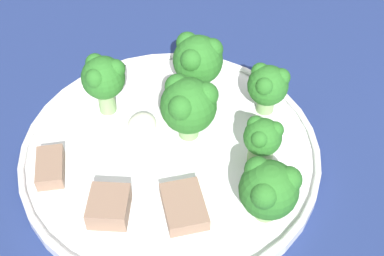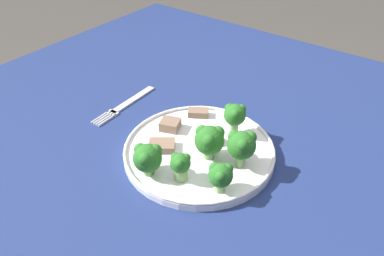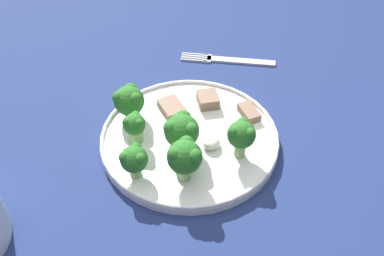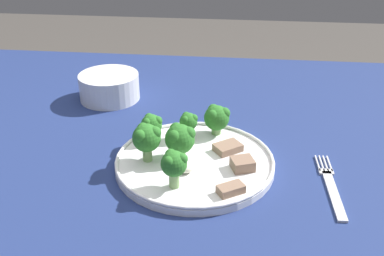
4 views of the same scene
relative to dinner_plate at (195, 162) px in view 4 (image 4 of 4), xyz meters
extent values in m
cube|color=navy|center=(-0.06, -0.01, -0.02)|extent=(1.35, 1.16, 0.03)
cylinder|color=brown|center=(-0.68, 0.51, -0.41)|extent=(0.06, 0.06, 0.75)
cylinder|color=white|center=(0.00, 0.00, 0.00)|extent=(0.27, 0.27, 0.01)
torus|color=white|center=(0.00, 0.00, 0.01)|extent=(0.27, 0.27, 0.01)
cube|color=silver|center=(0.22, -0.06, -0.01)|extent=(0.02, 0.13, 0.00)
cube|color=silver|center=(0.22, 0.00, -0.01)|extent=(0.02, 0.02, 0.00)
cube|color=silver|center=(0.23, 0.03, -0.01)|extent=(0.00, 0.05, 0.00)
cube|color=silver|center=(0.22, 0.03, -0.01)|extent=(0.00, 0.05, 0.00)
cube|color=silver|center=(0.22, 0.03, -0.01)|extent=(0.00, 0.05, 0.00)
cube|color=silver|center=(0.21, 0.03, -0.01)|extent=(0.00, 0.05, 0.00)
cylinder|color=silver|center=(-0.22, 0.26, 0.02)|extent=(0.13, 0.13, 0.06)
cylinder|color=silver|center=(-0.22, 0.26, 0.02)|extent=(0.11, 0.11, 0.04)
cylinder|color=#7FA866|center=(-0.02, -0.08, 0.02)|extent=(0.02, 0.02, 0.03)
sphere|color=#286B23|center=(-0.02, -0.08, 0.04)|extent=(0.04, 0.04, 0.04)
sphere|color=#286B23|center=(-0.01, -0.08, 0.05)|extent=(0.02, 0.02, 0.02)
sphere|color=#286B23|center=(-0.03, -0.07, 0.05)|extent=(0.02, 0.02, 0.02)
sphere|color=#286B23|center=(-0.03, -0.09, 0.05)|extent=(0.02, 0.02, 0.02)
cylinder|color=#7FA866|center=(-0.03, 0.01, 0.01)|extent=(0.02, 0.02, 0.02)
sphere|color=#286B23|center=(-0.03, 0.01, 0.04)|extent=(0.05, 0.05, 0.05)
sphere|color=#286B23|center=(-0.01, 0.01, 0.05)|extent=(0.02, 0.02, 0.02)
sphere|color=#286B23|center=(-0.03, 0.02, 0.05)|extent=(0.02, 0.02, 0.02)
sphere|color=#286B23|center=(-0.03, -0.01, 0.05)|extent=(0.02, 0.02, 0.02)
cylinder|color=#7FA866|center=(-0.02, 0.08, 0.01)|extent=(0.02, 0.02, 0.02)
sphere|color=#286B23|center=(-0.02, 0.08, 0.04)|extent=(0.03, 0.03, 0.03)
sphere|color=#286B23|center=(-0.01, 0.08, 0.04)|extent=(0.01, 0.01, 0.01)
sphere|color=#286B23|center=(-0.02, 0.09, 0.04)|extent=(0.01, 0.01, 0.01)
sphere|color=#286B23|center=(-0.02, 0.07, 0.04)|extent=(0.01, 0.01, 0.01)
cylinder|color=#7FA866|center=(-0.09, 0.06, 0.01)|extent=(0.02, 0.02, 0.02)
sphere|color=#286B23|center=(-0.09, 0.06, 0.04)|extent=(0.04, 0.04, 0.04)
sphere|color=#286B23|center=(-0.07, 0.06, 0.04)|extent=(0.02, 0.02, 0.02)
sphere|color=#286B23|center=(-0.09, 0.07, 0.04)|extent=(0.02, 0.02, 0.02)
sphere|color=#286B23|center=(-0.09, 0.05, 0.04)|extent=(0.02, 0.02, 0.02)
cylinder|color=#7FA866|center=(-0.08, -0.01, 0.02)|extent=(0.02, 0.02, 0.03)
sphere|color=#286B23|center=(-0.08, -0.01, 0.05)|extent=(0.05, 0.05, 0.05)
sphere|color=#286B23|center=(-0.07, -0.01, 0.06)|extent=(0.02, 0.02, 0.02)
sphere|color=#286B23|center=(-0.09, 0.00, 0.06)|extent=(0.02, 0.02, 0.02)
sphere|color=#286B23|center=(-0.09, -0.02, 0.06)|extent=(0.02, 0.02, 0.02)
cylinder|color=#7FA866|center=(0.03, 0.10, 0.01)|extent=(0.02, 0.02, 0.02)
sphere|color=#286B23|center=(0.03, 0.10, 0.04)|extent=(0.05, 0.05, 0.05)
sphere|color=#286B23|center=(0.05, 0.10, 0.05)|extent=(0.02, 0.02, 0.02)
sphere|color=#286B23|center=(0.02, 0.11, 0.05)|extent=(0.02, 0.02, 0.02)
sphere|color=#286B23|center=(0.02, 0.09, 0.05)|extent=(0.02, 0.02, 0.02)
cube|color=#846651|center=(0.05, 0.04, 0.01)|extent=(0.06, 0.05, 0.01)
cube|color=#846651|center=(0.06, -0.09, 0.01)|extent=(0.05, 0.04, 0.01)
cube|color=#846651|center=(0.08, -0.02, 0.01)|extent=(0.04, 0.04, 0.02)
ellipsoid|color=silver|center=(-0.01, -0.03, 0.01)|extent=(0.03, 0.03, 0.02)
camera|label=1|loc=(0.28, 0.15, 0.37)|focal=50.00mm
camera|label=2|loc=(-0.30, 0.42, 0.44)|focal=35.00mm
camera|label=3|loc=(-0.48, -0.08, 0.49)|focal=42.00mm
camera|label=4|loc=(0.07, -0.65, 0.41)|focal=42.00mm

